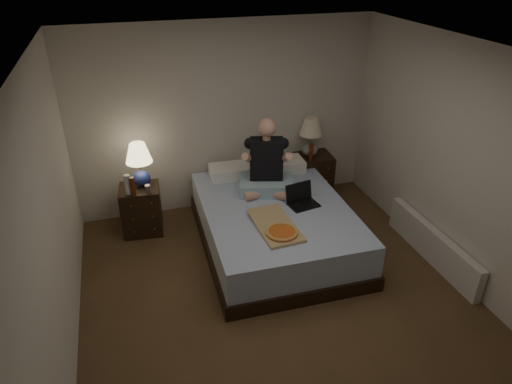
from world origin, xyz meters
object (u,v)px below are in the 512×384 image
object	(u,v)px
pizza_box	(282,233)
lamp_right	(311,137)
bed	(275,225)
soda_can	(148,189)
lamp_left	(140,165)
water_bottle	(128,185)
laptop	(304,197)
beer_bottle_left	(133,186)
person	(267,157)
nightstand_right	(313,175)
nightstand_left	(142,209)
radiator	(432,245)
beer_bottle_right	(311,152)

from	to	relation	value
pizza_box	lamp_right	bearing A→B (deg)	55.13
bed	soda_can	world-z (taller)	soda_can
lamp_left	water_bottle	size ratio (longest dim) A/B	2.24
laptop	pizza_box	bearing A→B (deg)	-141.48
beer_bottle_left	person	xyz separation A→B (m)	(1.59, -0.25, 0.28)
bed	nightstand_right	bearing A→B (deg)	49.36
nightstand_right	beer_bottle_left	size ratio (longest dim) A/B	2.80
nightstand_left	soda_can	size ratio (longest dim) A/B	6.27
bed	lamp_right	world-z (taller)	lamp_right
nightstand_right	soda_can	size ratio (longest dim) A/B	6.45
nightstand_left	laptop	bearing A→B (deg)	-20.02
bed	lamp_left	xyz separation A→B (m)	(-1.46, 0.85, 0.63)
water_bottle	pizza_box	bearing A→B (deg)	-41.02
nightstand_left	water_bottle	distance (m)	0.47
water_bottle	laptop	world-z (taller)	water_bottle
bed	person	world-z (taller)	person
lamp_right	water_bottle	distance (m)	2.53
soda_can	beer_bottle_left	size ratio (longest dim) A/B	0.43
beer_bottle_left	nightstand_left	bearing A→B (deg)	67.07
nightstand_left	nightstand_right	world-z (taller)	nightstand_right
pizza_box	person	bearing A→B (deg)	77.83
beer_bottle_left	radiator	bearing A→B (deg)	-24.25
lamp_left	person	xyz separation A→B (m)	(1.47, -0.47, 0.11)
lamp_right	water_bottle	size ratio (longest dim) A/B	2.24
nightstand_right	person	bearing A→B (deg)	-141.76
laptop	pizza_box	world-z (taller)	laptop
laptop	pizza_box	xyz separation A→B (m)	(-0.47, -0.53, -0.08)
water_bottle	person	world-z (taller)	person
beer_bottle_left	laptop	world-z (taller)	beer_bottle_left
beer_bottle_right	radiator	world-z (taller)	beer_bottle_right
nightstand_right	laptop	bearing A→B (deg)	-115.44
water_bottle	lamp_right	bearing A→B (deg)	8.00
soda_can	radiator	bearing A→B (deg)	-25.49
soda_can	beer_bottle_left	world-z (taller)	beer_bottle_left
nightstand_left	person	distance (m)	1.73
laptop	soda_can	bearing A→B (deg)	147.03
water_bottle	person	bearing A→B (deg)	-10.10
soda_can	beer_bottle_right	world-z (taller)	beer_bottle_right
beer_bottle_left	lamp_right	bearing A→B (deg)	9.07
nightstand_left	laptop	world-z (taller)	laptop
lamp_left	beer_bottle_left	world-z (taller)	lamp_left
water_bottle	laptop	xyz separation A→B (m)	(1.95, -0.77, -0.08)
radiator	lamp_right	bearing A→B (deg)	113.06
lamp_left	soda_can	distance (m)	0.32
bed	beer_bottle_left	bearing A→B (deg)	159.78
lamp_left	water_bottle	xyz separation A→B (m)	(-0.17, -0.18, -0.16)
water_bottle	soda_can	distance (m)	0.24
water_bottle	pizza_box	world-z (taller)	water_bottle
lamp_left	water_bottle	bearing A→B (deg)	-134.21
bed	beer_bottle_right	distance (m)	1.32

